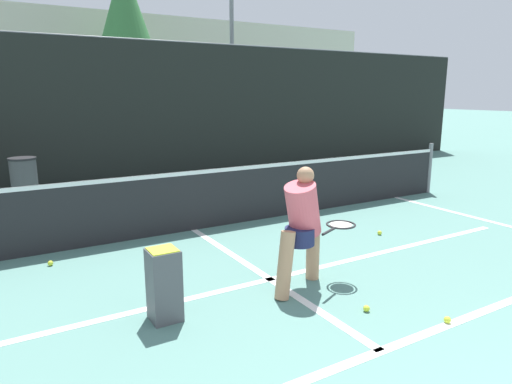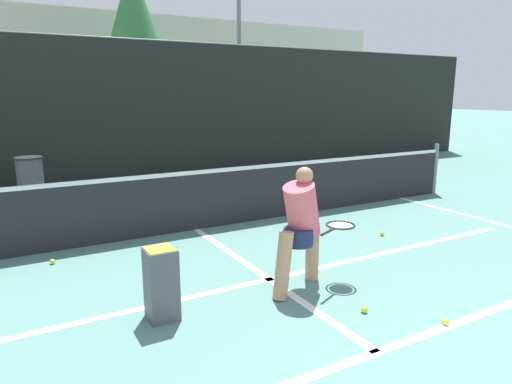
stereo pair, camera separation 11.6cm
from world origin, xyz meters
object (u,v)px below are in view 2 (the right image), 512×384
ball_hopper (161,282)px  trash_bin (30,179)px  player_practicing (301,225)px  parked_car (217,134)px

ball_hopper → trash_bin: trash_bin is taller
player_practicing → ball_hopper: size_ratio=1.92×
ball_hopper → trash_bin: 6.00m
parked_car → ball_hopper: bearing=-116.9°
ball_hopper → trash_bin: bearing=97.3°
player_practicing → trash_bin: bearing=86.8°
ball_hopper → trash_bin: (-0.76, 5.95, 0.08)m
player_practicing → ball_hopper: (-1.58, 0.04, -0.35)m
player_practicing → trash_bin: (-2.34, 5.99, -0.27)m
player_practicing → ball_hopper: 1.62m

